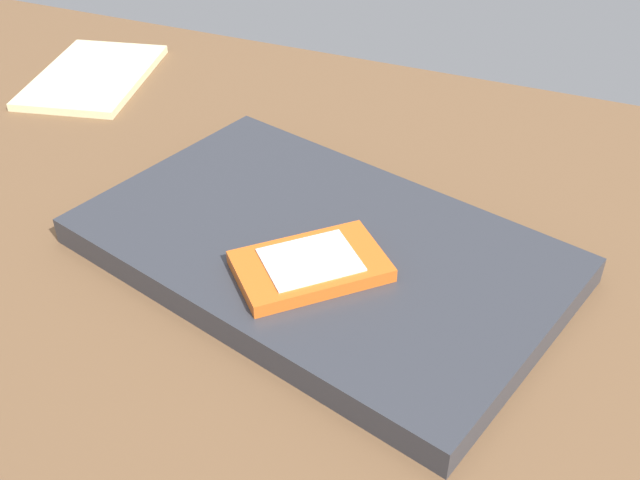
# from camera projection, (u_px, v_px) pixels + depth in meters

# --- Properties ---
(desk_surface) EXTENTS (1.20, 0.80, 0.03)m
(desk_surface) POSITION_uv_depth(u_px,v_px,m) (258.00, 296.00, 0.56)
(desk_surface) COLOR brown
(desk_surface) RESTS_ON ground
(laptop_closed) EXTENTS (0.39, 0.30, 0.02)m
(laptop_closed) POSITION_uv_depth(u_px,v_px,m) (320.00, 250.00, 0.56)
(laptop_closed) COLOR #33353D
(laptop_closed) RESTS_ON desk_surface
(cell_phone_on_laptop) EXTENTS (0.12, 0.12, 0.01)m
(cell_phone_on_laptop) POSITION_uv_depth(u_px,v_px,m) (311.00, 265.00, 0.52)
(cell_phone_on_laptop) COLOR orange
(cell_phone_on_laptop) RESTS_ON laptop_closed
(notepad) EXTENTS (0.15, 0.19, 0.01)m
(notepad) POSITION_uv_depth(u_px,v_px,m) (93.00, 76.00, 0.82)
(notepad) COLOR #F2EDB2
(notepad) RESTS_ON desk_surface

